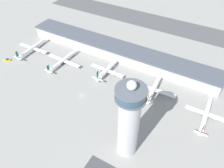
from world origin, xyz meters
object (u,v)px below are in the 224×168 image
airplane_gate_bravo (63,61)px  control_tower (129,121)px  airplane_gate_echo (206,114)px  service_truck_catering (63,62)px  airplane_gate_charlie (107,70)px  service_truck_fuel (7,60)px  airplane_gate_delta (153,90)px  airplane_gate_alpha (32,48)px

airplane_gate_bravo → control_tower: bearing=-28.8°
airplane_gate_echo → service_truck_catering: 150.38m
service_truck_catering → control_tower: bearing=-29.1°
airplane_gate_bravo → airplane_gate_charlie: 49.83m
airplane_gate_bravo → service_truck_fuel: bearing=-155.0°
control_tower → airplane_gate_echo: size_ratio=1.48×
airplane_gate_echo → airplane_gate_bravo: bearing=-179.9°
airplane_gate_charlie → service_truck_catering: (-50.83, -6.59, -3.53)m
airplane_gate_delta → airplane_gate_echo: airplane_gate_delta is taller
airplane_gate_delta → service_truck_fuel: 160.28m
airplane_gate_bravo → service_truck_fuel: (-56.57, -26.42, -3.26)m
service_truck_catering → service_truck_fuel: 61.70m
airplane_gate_alpha → airplane_gate_charlie: 94.79m
airplane_gate_alpha → airplane_gate_bravo: bearing=-1.4°
airplane_gate_alpha → airplane_gate_echo: size_ratio=1.01×
airplane_gate_alpha → service_truck_fuel: airplane_gate_alpha is taller
airplane_gate_charlie → airplane_gate_delta: 51.44m
airplane_gate_alpha → airplane_gate_delta: (145.86, 4.25, 0.26)m
airplane_gate_bravo → service_truck_fuel: airplane_gate_bravo is taller
airplane_gate_echo → airplane_gate_delta: bearing=173.9°
service_truck_fuel → airplane_gate_charlie: bearing=18.2°
airplane_gate_bravo → airplane_gate_charlie: size_ratio=1.18×
airplane_gate_charlie → service_truck_catering: bearing=-172.6°
airplane_gate_delta → airplane_gate_charlie: bearing=176.6°
airplane_gate_delta → control_tower: bearing=-85.9°
airplane_gate_echo → airplane_gate_alpha: bearing=179.7°
airplane_gate_echo → service_truck_catering: size_ratio=5.18×
control_tower → airplane_gate_echo: control_tower is taller
control_tower → airplane_gate_alpha: (-150.43, 58.86, -28.04)m
airplane_gate_alpha → airplane_gate_charlie: size_ratio=1.20×
airplane_gate_alpha → airplane_gate_charlie: bearing=4.4°
airplane_gate_alpha → service_truck_catering: size_ratio=5.24×
airplane_gate_delta → airplane_gate_echo: 48.44m
airplane_gate_alpha → airplane_gate_echo: airplane_gate_alpha is taller
airplane_gate_alpha → airplane_gate_echo: (194.01, -0.93, -0.32)m
airplane_gate_charlie → airplane_gate_echo: airplane_gate_charlie is taller
airplane_gate_alpha → airplane_gate_delta: size_ratio=1.08×
airplane_gate_alpha → airplane_gate_bravo: airplane_gate_alpha is taller
control_tower → airplane_gate_bravo: bearing=151.2°
control_tower → airplane_gate_bravo: size_ratio=1.48×
airplane_gate_echo → service_truck_catering: bearing=179.4°
airplane_gate_alpha → service_truck_catering: airplane_gate_alpha is taller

